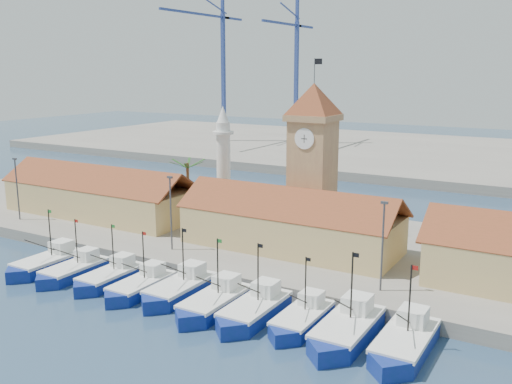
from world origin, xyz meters
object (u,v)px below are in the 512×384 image
Objects in this scene: clock_tower at (313,156)px; minaret at (223,162)px; boat_0 at (46,264)px; boat_5 at (213,304)px.

clock_tower reaches higher than minaret.
clock_tower is at bearing 46.73° from boat_0.
minaret is at bearing 73.74° from boat_0.
clock_tower reaches higher than boat_0.
minaret is (-15.00, 2.00, -2.23)m from clock_tower.
boat_0 is 0.44× the size of clock_tower.
boat_5 is 26.21m from clock_tower.
boat_5 is 0.44× the size of clock_tower.
boat_0 is at bearing -133.27° from clock_tower.
clock_tower is at bearing -7.61° from minaret.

